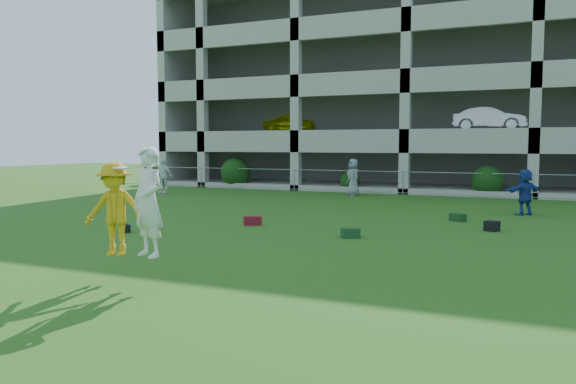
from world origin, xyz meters
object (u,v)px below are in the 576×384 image
at_px(frisbee_contest, 126,207).
at_px(crate_d, 492,226).
at_px(bystander_c, 353,177).
at_px(parking_garage, 434,90).
at_px(bystander_d, 525,192).
at_px(bystander_b, 163,176).

bearing_deg(frisbee_contest, crate_d, 57.50).
distance_m(bystander_c, frisbee_contest, 18.41).
distance_m(bystander_c, parking_garage, 11.71).
relative_size(bystander_c, crate_d, 5.21).
xyz_separation_m(bystander_d, crate_d, (-0.78, -4.43, -0.68)).
distance_m(bystander_b, parking_garage, 18.13).
distance_m(bystander_c, crate_d, 11.72).
bearing_deg(frisbee_contest, bystander_c, 94.18).
bearing_deg(bystander_d, frisbee_contest, 19.50).
bearing_deg(bystander_c, crate_d, -9.12).
xyz_separation_m(crate_d, frisbee_contest, (-5.79, -9.09, 1.23)).
bearing_deg(bystander_d, crate_d, 35.41).
distance_m(bystander_d, crate_d, 4.55).
xyz_separation_m(bystander_d, frisbee_contest, (-6.57, -13.52, 0.55)).
relative_size(frisbee_contest, parking_garage, 0.07).
relative_size(bystander_c, parking_garage, 0.06).
xyz_separation_m(bystander_c, bystander_d, (7.92, -4.83, -0.08)).
bearing_deg(bystander_b, bystander_d, -9.57).
xyz_separation_m(bystander_c, parking_garage, (2.12, 10.33, 5.10)).
distance_m(bystander_d, frisbee_contest, 15.04).
bearing_deg(crate_d, frisbee_contest, -122.50).
height_order(frisbee_contest, parking_garage, parking_garage).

